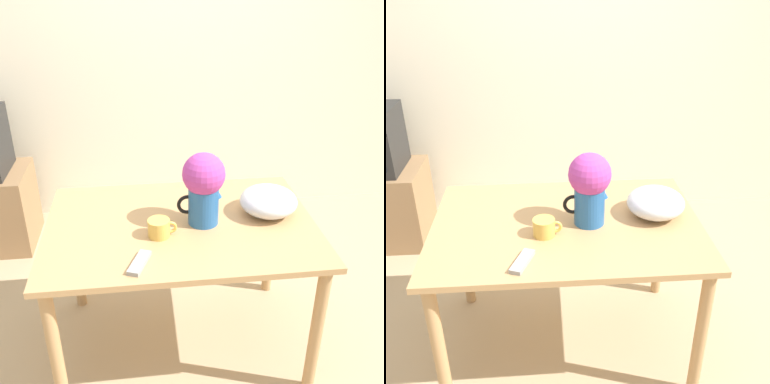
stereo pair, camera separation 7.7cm
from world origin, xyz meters
TOP-DOWN VIEW (x-y plane):
  - ground_plane at (0.00, 0.00)m, footprint 12.00×12.00m
  - wall_back at (0.00, 1.69)m, footprint 8.00×0.05m
  - table at (-0.13, 0.09)m, footprint 1.31×0.90m
  - flower_vase at (-0.02, 0.08)m, footprint 0.23×0.20m
  - coffee_mug at (-0.24, -0.02)m, footprint 0.14×0.10m
  - white_bowl at (0.32, 0.13)m, footprint 0.29×0.29m
  - remote_control at (-0.34, -0.23)m, footprint 0.11×0.17m

SIDE VIEW (x-z plane):
  - ground_plane at x=0.00m, z-range 0.00..0.00m
  - table at x=-0.13m, z-range 0.28..1.06m
  - remote_control at x=-0.34m, z-range 0.78..0.80m
  - coffee_mug at x=-0.24m, z-range 0.78..0.86m
  - white_bowl at x=0.32m, z-range 0.78..0.92m
  - flower_vase at x=-0.02m, z-range 0.81..1.17m
  - wall_back at x=0.00m, z-range 0.00..2.60m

